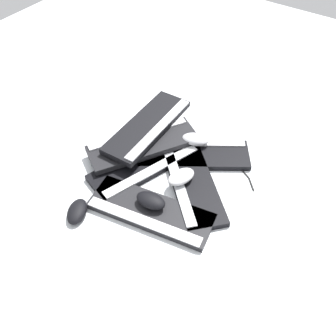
{
  "coord_description": "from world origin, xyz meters",
  "views": [
    {
      "loc": [
        -0.85,
        -0.52,
        1.08
      ],
      "look_at": [
        -0.06,
        0.02,
        0.04
      ],
      "focal_mm": 40.0,
      "sensor_mm": 36.0,
      "label": 1
    }
  ],
  "objects_px": {
    "keyboard_2": "(150,212)",
    "mouse_2": "(195,139)",
    "keyboard_5": "(148,126)",
    "mouse_1": "(181,177)",
    "keyboard_0": "(194,154)",
    "keyboard_3": "(191,181)",
    "keyboard_4": "(143,144)",
    "keyboard_1": "(144,164)",
    "mouse_3": "(151,200)",
    "mouse_0": "(77,211)"
  },
  "relations": [
    {
      "from": "keyboard_2",
      "to": "mouse_2",
      "type": "distance_m",
      "value": 0.38
    },
    {
      "from": "keyboard_2",
      "to": "keyboard_5",
      "type": "xyz_separation_m",
      "value": [
        0.31,
        0.24,
        0.06
      ]
    },
    {
      "from": "mouse_1",
      "to": "mouse_2",
      "type": "xyz_separation_m",
      "value": [
        0.2,
        0.06,
        0.0
      ]
    },
    {
      "from": "mouse_1",
      "to": "mouse_2",
      "type": "height_order",
      "value": "same"
    },
    {
      "from": "keyboard_0",
      "to": "keyboard_3",
      "type": "relative_size",
      "value": 1.06
    },
    {
      "from": "keyboard_4",
      "to": "mouse_1",
      "type": "relative_size",
      "value": 4.13
    },
    {
      "from": "keyboard_1",
      "to": "keyboard_4",
      "type": "bearing_deg",
      "value": 39.82
    },
    {
      "from": "keyboard_1",
      "to": "keyboard_2",
      "type": "distance_m",
      "value": 0.23
    },
    {
      "from": "keyboard_1",
      "to": "mouse_2",
      "type": "distance_m",
      "value": 0.23
    },
    {
      "from": "keyboard_2",
      "to": "mouse_3",
      "type": "relative_size",
      "value": 4.18
    },
    {
      "from": "keyboard_4",
      "to": "mouse_3",
      "type": "distance_m",
      "value": 0.29
    },
    {
      "from": "keyboard_0",
      "to": "keyboard_1",
      "type": "height_order",
      "value": "same"
    },
    {
      "from": "keyboard_2",
      "to": "mouse_3",
      "type": "xyz_separation_m",
      "value": [
        0.02,
        0.01,
        0.04
      ]
    },
    {
      "from": "keyboard_0",
      "to": "mouse_1",
      "type": "bearing_deg",
      "value": -165.35
    },
    {
      "from": "keyboard_2",
      "to": "mouse_1",
      "type": "distance_m",
      "value": 0.17
    },
    {
      "from": "mouse_0",
      "to": "mouse_1",
      "type": "distance_m",
      "value": 0.39
    },
    {
      "from": "keyboard_2",
      "to": "keyboard_3",
      "type": "bearing_deg",
      "value": -11.73
    },
    {
      "from": "keyboard_5",
      "to": "mouse_2",
      "type": "height_order",
      "value": "keyboard_5"
    },
    {
      "from": "mouse_0",
      "to": "mouse_2",
      "type": "height_order",
      "value": "mouse_2"
    },
    {
      "from": "mouse_3",
      "to": "keyboard_4",
      "type": "bearing_deg",
      "value": -52.86
    },
    {
      "from": "keyboard_0",
      "to": "keyboard_5",
      "type": "height_order",
      "value": "keyboard_5"
    },
    {
      "from": "mouse_3",
      "to": "mouse_2",
      "type": "bearing_deg",
      "value": -89.54
    },
    {
      "from": "keyboard_4",
      "to": "keyboard_5",
      "type": "xyz_separation_m",
      "value": [
        0.07,
        0.03,
        0.03
      ]
    },
    {
      "from": "keyboard_0",
      "to": "keyboard_4",
      "type": "relative_size",
      "value": 0.99
    },
    {
      "from": "keyboard_4",
      "to": "mouse_0",
      "type": "height_order",
      "value": "keyboard_4"
    },
    {
      "from": "mouse_2",
      "to": "keyboard_3",
      "type": "bearing_deg",
      "value": 94.69
    },
    {
      "from": "keyboard_5",
      "to": "mouse_1",
      "type": "height_order",
      "value": "keyboard_5"
    },
    {
      "from": "keyboard_2",
      "to": "mouse_0",
      "type": "height_order",
      "value": "mouse_0"
    },
    {
      "from": "keyboard_1",
      "to": "mouse_2",
      "type": "xyz_separation_m",
      "value": [
        0.2,
        -0.11,
        0.04
      ]
    },
    {
      "from": "keyboard_4",
      "to": "mouse_2",
      "type": "xyz_separation_m",
      "value": [
        0.14,
        -0.16,
        0.01
      ]
    },
    {
      "from": "keyboard_3",
      "to": "keyboard_4",
      "type": "bearing_deg",
      "value": 82.31
    },
    {
      "from": "keyboard_1",
      "to": "mouse_0",
      "type": "bearing_deg",
      "value": 170.34
    },
    {
      "from": "mouse_0",
      "to": "mouse_1",
      "type": "xyz_separation_m",
      "value": [
        0.32,
        -0.22,
        0.03
      ]
    },
    {
      "from": "keyboard_0",
      "to": "mouse_2",
      "type": "bearing_deg",
      "value": 25.8
    },
    {
      "from": "keyboard_4",
      "to": "mouse_1",
      "type": "distance_m",
      "value": 0.23
    },
    {
      "from": "keyboard_5",
      "to": "keyboard_0",
      "type": "bearing_deg",
      "value": -84.47
    },
    {
      "from": "mouse_0",
      "to": "mouse_2",
      "type": "relative_size",
      "value": 1.0
    },
    {
      "from": "keyboard_3",
      "to": "mouse_0",
      "type": "height_order",
      "value": "mouse_0"
    },
    {
      "from": "keyboard_3",
      "to": "mouse_1",
      "type": "height_order",
      "value": "mouse_1"
    },
    {
      "from": "keyboard_0",
      "to": "mouse_3",
      "type": "distance_m",
      "value": 0.31
    },
    {
      "from": "keyboard_2",
      "to": "mouse_3",
      "type": "bearing_deg",
      "value": 30.24
    },
    {
      "from": "mouse_1",
      "to": "keyboard_5",
      "type": "bearing_deg",
      "value": -99.2
    },
    {
      "from": "keyboard_3",
      "to": "mouse_1",
      "type": "distance_m",
      "value": 0.05
    },
    {
      "from": "mouse_0",
      "to": "keyboard_3",
      "type": "bearing_deg",
      "value": -62.43
    },
    {
      "from": "keyboard_4",
      "to": "mouse_2",
      "type": "relative_size",
      "value": 4.13
    },
    {
      "from": "keyboard_0",
      "to": "keyboard_4",
      "type": "distance_m",
      "value": 0.21
    },
    {
      "from": "keyboard_2",
      "to": "mouse_1",
      "type": "relative_size",
      "value": 4.18
    },
    {
      "from": "keyboard_3",
      "to": "mouse_2",
      "type": "relative_size",
      "value": 3.86
    },
    {
      "from": "keyboard_1",
      "to": "mouse_3",
      "type": "xyz_separation_m",
      "value": [
        -0.15,
        -0.14,
        0.04
      ]
    },
    {
      "from": "keyboard_2",
      "to": "mouse_0",
      "type": "bearing_deg",
      "value": 125.31
    }
  ]
}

